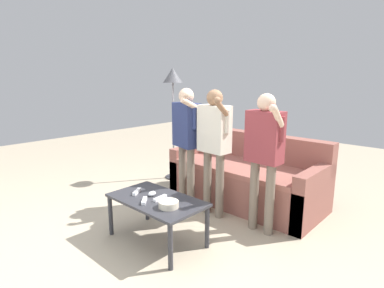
{
  "coord_description": "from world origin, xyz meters",
  "views": [
    {
      "loc": [
        2.17,
        -2.0,
        1.6
      ],
      "look_at": [
        0.04,
        0.31,
        0.92
      ],
      "focal_mm": 29.08,
      "sensor_mm": 36.0,
      "label": 1
    }
  ],
  "objects_px": {
    "player_left": "(186,134)",
    "game_remote_wand_far": "(137,192)",
    "floor_lamp": "(173,86)",
    "couch": "(247,178)",
    "game_remote_wand_spare": "(160,198)",
    "game_remote_nunchuk": "(152,194)",
    "snack_bowl": "(169,204)",
    "game_remote_wand_near": "(144,201)",
    "player_right": "(264,147)",
    "coffee_table": "(156,204)",
    "player_center": "(214,138)"
  },
  "relations": [
    {
      "from": "player_left",
      "to": "game_remote_wand_near",
      "type": "bearing_deg",
      "value": -68.77
    },
    {
      "from": "snack_bowl",
      "to": "player_center",
      "type": "relative_size",
      "value": 0.12
    },
    {
      "from": "floor_lamp",
      "to": "player_right",
      "type": "height_order",
      "value": "floor_lamp"
    },
    {
      "from": "game_remote_nunchuk",
      "to": "game_remote_wand_near",
      "type": "xyz_separation_m",
      "value": [
        0.07,
        -0.15,
        -0.01
      ]
    },
    {
      "from": "coffee_table",
      "to": "player_left",
      "type": "height_order",
      "value": "player_left"
    },
    {
      "from": "floor_lamp",
      "to": "player_left",
      "type": "distance_m",
      "value": 1.27
    },
    {
      "from": "game_remote_wand_near",
      "to": "game_remote_wand_spare",
      "type": "height_order",
      "value": "same"
    },
    {
      "from": "coffee_table",
      "to": "player_right",
      "type": "relative_size",
      "value": 0.66
    },
    {
      "from": "floor_lamp",
      "to": "snack_bowl",
      "type": "bearing_deg",
      "value": -45.1
    },
    {
      "from": "game_remote_wand_far",
      "to": "player_right",
      "type": "bearing_deg",
      "value": 45.51
    },
    {
      "from": "coffee_table",
      "to": "game_remote_nunchuk",
      "type": "distance_m",
      "value": 0.12
    },
    {
      "from": "game_remote_nunchuk",
      "to": "floor_lamp",
      "type": "bearing_deg",
      "value": 129.74
    },
    {
      "from": "game_remote_nunchuk",
      "to": "couch",
      "type": "bearing_deg",
      "value": 83.4
    },
    {
      "from": "coffee_table",
      "to": "floor_lamp",
      "type": "height_order",
      "value": "floor_lamp"
    },
    {
      "from": "snack_bowl",
      "to": "floor_lamp",
      "type": "relative_size",
      "value": 0.11
    },
    {
      "from": "couch",
      "to": "game_remote_nunchuk",
      "type": "distance_m",
      "value": 1.48
    },
    {
      "from": "floor_lamp",
      "to": "player_left",
      "type": "relative_size",
      "value": 1.18
    },
    {
      "from": "floor_lamp",
      "to": "game_remote_wand_near",
      "type": "height_order",
      "value": "floor_lamp"
    },
    {
      "from": "player_left",
      "to": "player_right",
      "type": "height_order",
      "value": "player_left"
    },
    {
      "from": "couch",
      "to": "game_remote_wand_spare",
      "type": "distance_m",
      "value": 1.47
    },
    {
      "from": "floor_lamp",
      "to": "game_remote_wand_near",
      "type": "bearing_deg",
      "value": -51.49
    },
    {
      "from": "game_remote_nunchuk",
      "to": "game_remote_wand_far",
      "type": "bearing_deg",
      "value": -161.74
    },
    {
      "from": "game_remote_wand_near",
      "to": "floor_lamp",
      "type": "bearing_deg",
      "value": 128.51
    },
    {
      "from": "snack_bowl",
      "to": "game_remote_wand_near",
      "type": "height_order",
      "value": "snack_bowl"
    },
    {
      "from": "player_left",
      "to": "game_remote_wand_spare",
      "type": "bearing_deg",
      "value": -62.02
    },
    {
      "from": "floor_lamp",
      "to": "player_left",
      "type": "height_order",
      "value": "floor_lamp"
    },
    {
      "from": "game_remote_nunchuk",
      "to": "player_right",
      "type": "bearing_deg",
      "value": 49.73
    },
    {
      "from": "floor_lamp",
      "to": "game_remote_wand_near",
      "type": "xyz_separation_m",
      "value": [
        1.31,
        -1.64,
        -1.01
      ]
    },
    {
      "from": "game_remote_nunchuk",
      "to": "player_right",
      "type": "height_order",
      "value": "player_right"
    },
    {
      "from": "player_center",
      "to": "game_remote_wand_spare",
      "type": "relative_size",
      "value": 9.08
    },
    {
      "from": "player_left",
      "to": "game_remote_wand_far",
      "type": "bearing_deg",
      "value": -81.15
    },
    {
      "from": "player_center",
      "to": "game_remote_wand_far",
      "type": "xyz_separation_m",
      "value": [
        -0.28,
        -0.89,
        -0.46
      ]
    },
    {
      "from": "snack_bowl",
      "to": "floor_lamp",
      "type": "bearing_deg",
      "value": 134.9
    },
    {
      "from": "player_left",
      "to": "player_right",
      "type": "xyz_separation_m",
      "value": [
        1.04,
        0.05,
        -0.02
      ]
    },
    {
      "from": "coffee_table",
      "to": "player_center",
      "type": "bearing_deg",
      "value": 88.25
    },
    {
      "from": "couch",
      "to": "game_remote_nunchuk",
      "type": "bearing_deg",
      "value": -96.6
    },
    {
      "from": "couch",
      "to": "snack_bowl",
      "type": "relative_size",
      "value": 10.54
    },
    {
      "from": "couch",
      "to": "snack_bowl",
      "type": "xyz_separation_m",
      "value": [
        0.15,
        -1.53,
        0.17
      ]
    },
    {
      "from": "game_remote_nunchuk",
      "to": "player_center",
      "type": "distance_m",
      "value": 0.95
    },
    {
      "from": "couch",
      "to": "game_remote_wand_far",
      "type": "height_order",
      "value": "couch"
    },
    {
      "from": "coffee_table",
      "to": "game_remote_nunchuk",
      "type": "xyz_separation_m",
      "value": [
        -0.08,
        0.02,
        0.08
      ]
    },
    {
      "from": "player_center",
      "to": "player_right",
      "type": "height_order",
      "value": "player_center"
    },
    {
      "from": "snack_bowl",
      "to": "game_remote_wand_spare",
      "type": "relative_size",
      "value": 1.13
    },
    {
      "from": "couch",
      "to": "coffee_table",
      "type": "distance_m",
      "value": 1.48
    },
    {
      "from": "couch",
      "to": "player_right",
      "type": "xyz_separation_m",
      "value": [
        0.56,
        -0.6,
        0.6
      ]
    },
    {
      "from": "game_remote_wand_far",
      "to": "player_left",
      "type": "bearing_deg",
      "value": 98.85
    },
    {
      "from": "couch",
      "to": "player_center",
      "type": "bearing_deg",
      "value": -95.61
    },
    {
      "from": "player_left",
      "to": "game_remote_wand_spare",
      "type": "relative_size",
      "value": 9.11
    },
    {
      "from": "floor_lamp",
      "to": "game_remote_wand_spare",
      "type": "distance_m",
      "value": 2.26
    },
    {
      "from": "game_remote_wand_near",
      "to": "game_remote_wand_far",
      "type": "height_order",
      "value": "same"
    }
  ]
}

